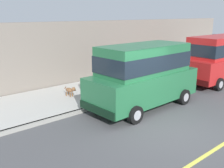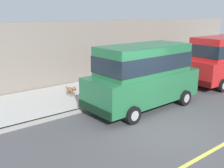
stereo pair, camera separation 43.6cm
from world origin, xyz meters
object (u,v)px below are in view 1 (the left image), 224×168
car_green_van (144,73)px  fire_hydrant (142,82)px  dog_brown (70,90)px  car_red_van (219,57)px

car_green_van → fire_hydrant: size_ratio=6.82×
car_green_van → fire_hydrant: (-1.52, 1.57, -0.92)m
car_green_van → dog_brown: size_ratio=6.57×
fire_hydrant → car_red_van: bearing=72.0°
car_red_van → car_green_van: bearing=-89.4°
car_green_van → car_red_van: 6.04m
car_green_van → fire_hydrant: car_green_van is taller
car_red_van → dog_brown: car_red_van is taller
car_red_van → fire_hydrant: size_ratio=6.81×
car_green_van → fire_hydrant: 2.37m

